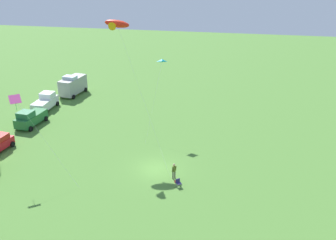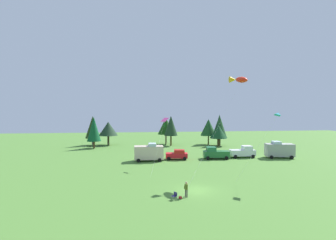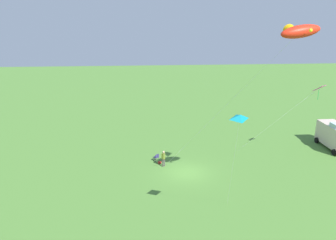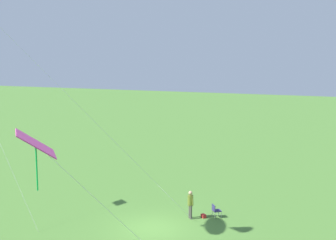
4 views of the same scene
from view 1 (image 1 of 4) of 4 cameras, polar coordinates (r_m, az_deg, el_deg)
ground_plane at (r=43.18m, az=-1.72°, el=-7.07°), size 160.00×160.00×0.00m
person_kite_flyer at (r=40.92m, az=0.87°, el=-7.25°), size 0.50×0.52×1.74m
folding_chair at (r=39.92m, az=1.50°, el=-9.01°), size 0.67×0.67×0.82m
backpack_on_grass at (r=40.72m, az=1.21°, el=-8.92°), size 0.38×0.38×0.22m
truck_green_flatbed at (r=56.24m, az=-19.37°, el=0.28°), size 5.19×2.85×2.34m
truck_white_pickup at (r=61.53m, az=-17.38°, el=2.50°), size 5.02×2.45×2.34m
van_motorhome_grey at (r=66.63m, az=-13.65°, el=4.97°), size 5.67×3.25×3.34m
kite_large_fish at (r=47.10m, az=-7.54°, el=13.62°), size 10.89×9.84×14.69m
kite_diamond_rainbow at (r=42.92m, az=-21.17°, el=2.57°), size 3.53×8.14×8.29m
kite_delta_teal at (r=50.18m, az=-0.89°, el=8.61°), size 5.74×1.63×9.42m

